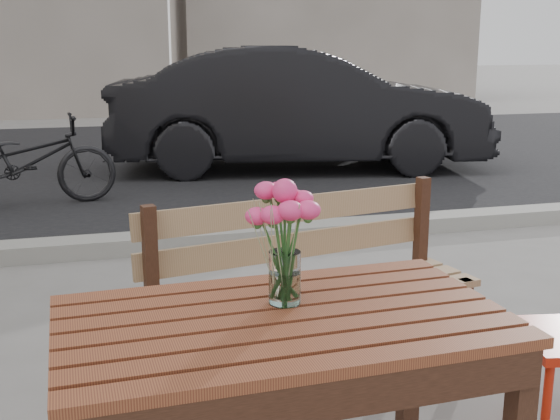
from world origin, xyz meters
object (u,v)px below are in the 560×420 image
main_table (283,357)px  main_vase (285,227)px  bicycle (27,161)px  parked_car (298,108)px

main_table → main_vase: main_vase is taller
main_vase → bicycle: 4.98m
main_table → bicycle: size_ratio=0.78×
main_table → main_vase: (0.03, 0.09, 0.34)m
main_vase → bicycle: size_ratio=0.23×
main_vase → parked_car: bearing=73.0°
parked_car → bicycle: (-2.93, -1.25, -0.30)m
main_vase → parked_car: parked_car is taller
main_table → parked_car: parked_car is taller
bicycle → parked_car: bearing=-73.5°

